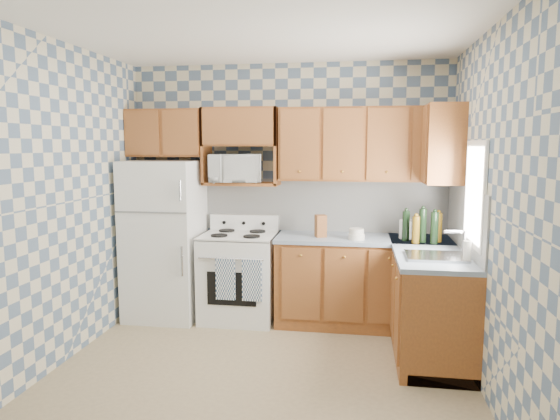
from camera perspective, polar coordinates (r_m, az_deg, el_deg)
The scene contains 31 objects.
floor at distance 4.23m, azimuth -2.37°, elevation -18.37°, with size 3.40×3.40×0.00m, color #857153.
back_wall at distance 5.41m, azimuth 0.88°, elevation 2.20°, with size 3.40×0.02×2.70m, color slate.
right_wall at distance 3.88m, azimuth 22.93°, elevation -0.43°, with size 0.02×3.20×2.70m, color slate.
backsplash_back at distance 5.38m, azimuth 5.08°, elevation 0.53°, with size 2.60×0.01×0.56m, color white.
backsplash_right at distance 4.68m, azimuth 20.38°, elevation -0.93°, with size 0.01×1.60×0.56m, color white.
refrigerator at distance 5.48m, azimuth -13.02°, elevation -3.31°, with size 0.75×0.70×1.68m, color white.
stove_body at distance 5.34m, azimuth -4.68°, elevation -7.71°, with size 0.76×0.65×0.90m, color white.
cooktop at distance 5.24m, azimuth -4.73°, elevation -2.90°, with size 0.76×0.65×0.03m, color silver.
backguard at distance 5.49m, azimuth -4.07°, elevation -1.42°, with size 0.76×0.08×0.17m, color white.
dish_towel_left at distance 5.01m, azimuth -6.24°, elevation -7.88°, with size 0.20×0.03×0.42m, color navy.
dish_towel_right at distance 4.95m, azimuth -3.21°, elevation -8.04°, with size 0.20×0.03×0.42m, color navy.
base_cabinets_back at distance 5.23m, azimuth 9.47°, elevation -8.24°, with size 1.75×0.60×0.88m, color brown.
base_cabinets_right at distance 4.79m, azimuth 16.51°, elevation -9.90°, with size 0.60×1.60×0.88m, color brown.
countertop_back at distance 5.12m, azimuth 9.58°, elevation -3.29°, with size 1.77×0.63×0.04m, color slate.
countertop_right at distance 4.68m, azimuth 16.66°, elevation -4.51°, with size 0.63×1.60×0.04m, color slate.
upper_cabinets_back at distance 5.17m, azimuth 9.79°, elevation 7.41°, with size 1.75×0.33×0.74m, color brown.
upper_cabinets_fridge at distance 5.56m, azimuth -12.79°, elevation 8.56°, with size 0.82×0.33×0.50m, color brown.
upper_cabinets_right at distance 5.05m, azimuth 17.97°, elevation 7.16°, with size 0.33×0.70×0.74m, color brown.
microwave_shelf at distance 5.33m, azimuth -4.39°, elevation 3.02°, with size 0.80×0.33×0.03m, color brown.
microwave at distance 5.32m, azimuth -5.18°, elevation 4.79°, with size 0.54×0.37×0.30m, color white.
sink at distance 4.33m, azimuth 17.35°, elevation -5.13°, with size 0.48×0.40×0.03m, color #B7B7BC.
window at distance 4.31m, azimuth 21.37°, elevation 1.70°, with size 0.02×0.66×0.86m, color silver.
bottle_0 at distance 4.94m, azimuth 15.99°, elevation -1.72°, with size 0.07×0.07×0.32m, color black.
bottle_1 at distance 4.90m, azimuth 17.23°, elevation -1.97°, with size 0.07×0.07×0.30m, color black.
bottle_2 at distance 5.00m, azimuth 17.63°, elevation -1.92°, with size 0.07×0.07×0.28m, color #5C410D.
bottle_3 at distance 4.87m, azimuth 15.26°, elevation -2.21°, with size 0.07×0.07×0.26m, color #5C410D.
bottle_4 at distance 4.99m, azimuth 14.19°, elevation -1.77°, with size 0.07×0.07×0.29m, color black.
knife_block at distance 5.05m, azimuth 4.67°, elevation -1.82°, with size 0.10×0.10×0.22m, color brown.
electric_kettle at distance 5.12m, azimuth 14.26°, elevation -2.14°, with size 0.15×0.15×0.18m, color white.
food_containers at distance 4.97m, azimuth 8.73°, elevation -2.72°, with size 0.16×0.16×0.11m, color beige, non-canonical shape.
soap_bottle at distance 4.23m, azimuth 20.61°, elevation -4.46°, with size 0.06×0.06×0.17m, color beige.
Camera 1 is at (0.76, -3.74, 1.84)m, focal length 32.00 mm.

